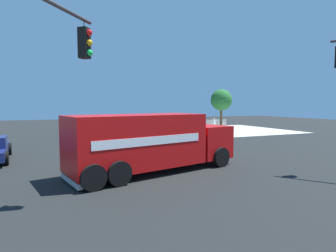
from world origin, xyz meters
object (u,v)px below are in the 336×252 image
at_px(traffic_light_primary, 17,64).
at_px(shade_tree_near, 221,100).
at_px(delivery_truck, 151,142).
at_px(pedestrian_near_corner, 214,124).

height_order(traffic_light_primary, shade_tree_near, traffic_light_primary).
height_order(delivery_truck, pedestrian_near_corner, delivery_truck).
bearing_deg(pedestrian_near_corner, delivery_truck, 48.36).
xyz_separation_m(traffic_light_primary, pedestrian_near_corner, (-17.00, -18.67, -3.05)).
distance_m(delivery_truck, pedestrian_near_corner, 18.12).
height_order(delivery_truck, traffic_light_primary, traffic_light_primary).
height_order(pedestrian_near_corner, shade_tree_near, shade_tree_near).
xyz_separation_m(traffic_light_primary, shade_tree_near, (-21.40, -23.82, -0.29)).
xyz_separation_m(delivery_truck, traffic_light_primary, (4.96, 5.14, 2.64)).
distance_m(pedestrian_near_corner, shade_tree_near, 7.31).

